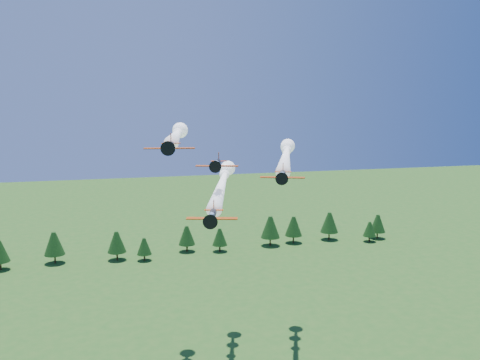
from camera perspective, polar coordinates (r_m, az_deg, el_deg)
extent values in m
cylinder|color=black|center=(83.05, -2.99, -3.81)|extent=(2.52, 5.87, 1.07)
cone|color=black|center=(79.77, -3.15, -4.35)|extent=(1.28, 1.21, 1.07)
cone|color=black|center=(79.15, -3.19, -4.46)|extent=(0.58, 0.59, 0.47)
cylinder|color=black|center=(78.97, -3.20, -4.49)|extent=(2.19, 0.62, 2.25)
cube|color=#C4440A|center=(82.71, -3.00, -4.11)|extent=(8.04, 3.43, 0.13)
cube|color=#C4440A|center=(86.75, -2.81, -3.21)|extent=(3.24, 1.68, 0.08)
cube|color=#C4440A|center=(86.67, -2.81, -2.64)|extent=(0.35, 1.01, 1.55)
ellipsoid|color=#85A5CD|center=(82.02, -3.04, -3.67)|extent=(1.08, 1.44, 0.67)
sphere|color=white|center=(125.09, -1.63, 0.60)|extent=(2.30, 2.30, 2.30)
sphere|color=white|center=(130.48, -1.52, 0.95)|extent=(3.00, 3.00, 3.00)
sphere|color=white|center=(135.87, -1.42, 1.28)|extent=(3.70, 3.70, 3.70)
cylinder|color=black|center=(88.69, -7.52, 3.64)|extent=(2.14, 6.19, 1.13)
cone|color=black|center=(85.16, -7.66, 3.41)|extent=(1.28, 1.19, 1.13)
cone|color=black|center=(84.49, -7.69, 3.36)|extent=(0.57, 0.58, 0.50)
cylinder|color=black|center=(84.30, -7.70, 3.35)|extent=(2.34, 0.45, 2.37)
cube|color=#C4440A|center=(88.27, -7.54, 3.38)|extent=(8.48, 2.91, 0.14)
cube|color=#C4440A|center=(92.66, -7.38, 3.91)|extent=(3.38, 1.50, 0.08)
cube|color=#C4440A|center=(92.69, -7.38, 4.47)|extent=(0.28, 1.07, 1.63)
ellipsoid|color=#85A5CD|center=(87.64, -7.57, 3.87)|extent=(1.03, 1.47, 0.70)
sphere|color=white|center=(120.58, -6.62, 5.10)|extent=(2.30, 2.30, 2.30)
sphere|color=white|center=(124.46, -6.54, 5.23)|extent=(3.00, 3.00, 3.00)
sphere|color=white|center=(128.35, -6.46, 5.35)|extent=(3.70, 3.70, 3.70)
cylinder|color=black|center=(88.50, 4.55, 0.52)|extent=(2.74, 5.37, 0.99)
cone|color=black|center=(85.41, 4.50, 0.21)|extent=(1.23, 1.17, 0.99)
cone|color=black|center=(84.83, 4.49, 0.15)|extent=(0.56, 0.57, 0.44)
cylinder|color=black|center=(84.66, 4.48, 0.13)|extent=(1.97, 0.74, 2.08)
cube|color=#C4440A|center=(88.15, 4.54, 0.28)|extent=(7.35, 3.74, 0.12)
cube|color=#C4440A|center=(91.96, 4.61, 0.88)|extent=(2.99, 1.76, 0.07)
cube|color=#C4440A|center=(91.95, 4.62, 1.38)|extent=(0.40, 0.92, 1.44)
ellipsoid|color=#85A5CD|center=(87.56, 4.54, 0.69)|extent=(1.07, 1.36, 0.62)
sphere|color=white|center=(129.67, 5.03, 3.26)|extent=(2.30, 2.30, 2.30)
sphere|color=white|center=(134.96, 5.07, 3.49)|extent=(3.00, 3.00, 3.00)
sphere|color=white|center=(140.24, 5.11, 3.71)|extent=(3.70, 3.70, 3.70)
cylinder|color=black|center=(96.89, -2.46, 1.74)|extent=(2.56, 5.69, 1.04)
cone|color=black|center=(93.65, -2.62, 1.48)|extent=(1.26, 1.19, 1.04)
cone|color=black|center=(93.03, -2.66, 1.43)|extent=(0.57, 0.58, 0.46)
cylinder|color=black|center=(92.86, -2.67, 1.41)|extent=(2.11, 0.65, 2.19)
cube|color=#C4440A|center=(96.52, -2.48, 1.51)|extent=(7.80, 3.49, 0.12)
cube|color=#C4440A|center=(100.54, -2.29, 2.04)|extent=(3.15, 1.69, 0.07)
cube|color=#C4440A|center=(100.54, -2.28, 2.52)|extent=(0.36, 0.98, 1.51)
ellipsoid|color=#85A5CD|center=(95.91, -2.51, 1.91)|extent=(1.07, 1.41, 0.65)
cylinder|color=#382314|center=(200.48, -12.97, -7.90)|extent=(0.60, 0.60, 2.94)
cone|color=black|center=(199.02, -13.02, -6.45)|extent=(6.73, 6.73, 7.57)
cylinder|color=#382314|center=(218.19, 5.71, -6.29)|extent=(0.60, 0.60, 3.02)
cone|color=black|center=(216.81, 5.73, -4.92)|extent=(6.91, 6.91, 7.78)
cylinder|color=#382314|center=(224.83, 9.48, -5.89)|extent=(0.60, 0.60, 3.20)
cone|color=black|center=(223.42, 9.52, -4.47)|extent=(7.31, 7.31, 8.22)
cylinder|color=#382314|center=(205.81, -2.17, -7.28)|extent=(0.60, 0.60, 2.50)
cone|color=black|center=(204.58, -2.18, -6.08)|extent=(5.72, 5.72, 6.44)
cylinder|color=#382314|center=(206.54, -5.68, -7.22)|extent=(0.60, 0.60, 2.78)
cone|color=black|center=(205.20, -5.70, -5.89)|extent=(6.36, 6.36, 7.15)
cylinder|color=#382314|center=(230.85, 14.43, -5.71)|extent=(0.60, 0.60, 2.81)
cone|color=black|center=(229.64, 14.48, -4.50)|extent=(6.42, 6.42, 7.22)
cylinder|color=#382314|center=(213.58, 3.24, -6.56)|extent=(0.60, 0.60, 3.31)
cone|color=black|center=(212.06, 3.26, -5.02)|extent=(7.58, 7.58, 8.52)
cylinder|color=#382314|center=(197.97, -10.15, -8.12)|extent=(0.60, 0.60, 2.33)
cone|color=black|center=(196.78, -10.18, -6.97)|extent=(5.32, 5.32, 5.98)
cylinder|color=#382314|center=(202.80, -19.13, -7.95)|extent=(0.60, 0.60, 3.17)
cone|color=black|center=(201.25, -19.21, -6.41)|extent=(7.25, 7.25, 8.16)
cylinder|color=#382314|center=(202.31, -24.18, -8.34)|extent=(0.60, 0.60, 2.89)
cylinder|color=#382314|center=(225.20, 13.62, -6.12)|extent=(0.60, 0.60, 2.30)
cone|color=black|center=(224.17, 13.66, -5.10)|extent=(5.27, 5.27, 5.92)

